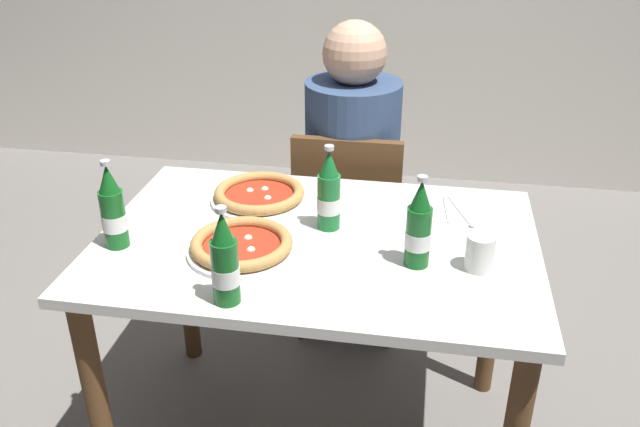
# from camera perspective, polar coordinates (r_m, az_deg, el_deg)

# --- Properties ---
(dining_table_main) EXTENTS (1.20, 0.80, 0.75)m
(dining_table_main) POSITION_cam_1_polar(r_m,az_deg,el_deg) (1.89, -0.26, -5.11)
(dining_table_main) COLOR silver
(dining_table_main) RESTS_ON ground_plane
(chair_behind_table) EXTENTS (0.40, 0.40, 0.85)m
(chair_behind_table) POSITION_cam_1_polar(r_m,az_deg,el_deg) (2.49, 2.50, -0.69)
(chair_behind_table) COLOR brown
(chair_behind_table) RESTS_ON ground_plane
(diner_seated) EXTENTS (0.34, 0.34, 1.21)m
(diner_seated) POSITION_cam_1_polar(r_m,az_deg,el_deg) (2.49, 2.69, 1.93)
(diner_seated) COLOR #2D3342
(diner_seated) RESTS_ON ground_plane
(pizza_margherita_near) EXTENTS (0.29, 0.29, 0.04)m
(pizza_margherita_near) POSITION_cam_1_polar(r_m,az_deg,el_deg) (2.03, -5.20, 1.60)
(pizza_margherita_near) COLOR white
(pizza_margherita_near) RESTS_ON dining_table_main
(pizza_marinara_far) EXTENTS (0.29, 0.29, 0.04)m
(pizza_marinara_far) POSITION_cam_1_polar(r_m,az_deg,el_deg) (1.77, -6.70, -2.73)
(pizza_marinara_far) COLOR white
(pizza_marinara_far) RESTS_ON dining_table_main
(beer_bottle_left) EXTENTS (0.07, 0.07, 0.25)m
(beer_bottle_left) POSITION_cam_1_polar(r_m,az_deg,el_deg) (1.83, -17.30, 0.22)
(beer_bottle_left) COLOR #14591E
(beer_bottle_left) RESTS_ON dining_table_main
(beer_bottle_center) EXTENTS (0.07, 0.07, 0.25)m
(beer_bottle_center) POSITION_cam_1_polar(r_m,az_deg,el_deg) (1.84, 0.76, 1.68)
(beer_bottle_center) COLOR #196B2D
(beer_bottle_center) RESTS_ON dining_table_main
(beer_bottle_right) EXTENTS (0.07, 0.07, 0.25)m
(beer_bottle_right) POSITION_cam_1_polar(r_m,az_deg,el_deg) (1.54, -8.14, -4.21)
(beer_bottle_right) COLOR #14591E
(beer_bottle_right) RESTS_ON dining_table_main
(beer_bottle_extra) EXTENTS (0.07, 0.07, 0.25)m
(beer_bottle_extra) POSITION_cam_1_polar(r_m,az_deg,el_deg) (1.68, 8.44, -1.27)
(beer_bottle_extra) COLOR #14591E
(beer_bottle_extra) RESTS_ON dining_table_main
(napkin_with_cutlery) EXTENTS (0.21, 0.21, 0.01)m
(napkin_with_cutlery) POSITION_cam_1_polar(r_m,az_deg,el_deg) (2.00, 11.41, 0.17)
(napkin_with_cutlery) COLOR white
(napkin_with_cutlery) RESTS_ON dining_table_main
(paper_cup) EXTENTS (0.07, 0.07, 0.09)m
(paper_cup) POSITION_cam_1_polar(r_m,az_deg,el_deg) (1.72, 13.52, -3.27)
(paper_cup) COLOR white
(paper_cup) RESTS_ON dining_table_main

